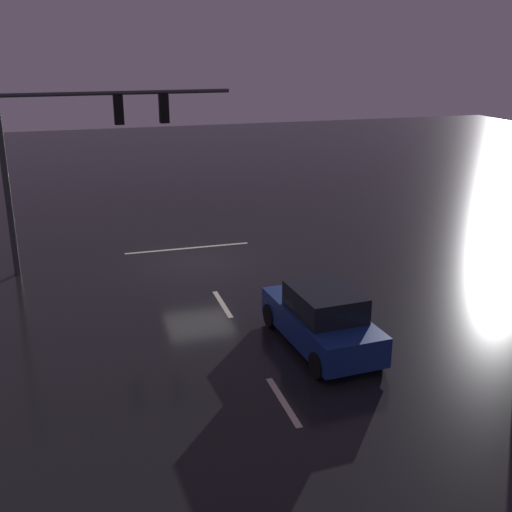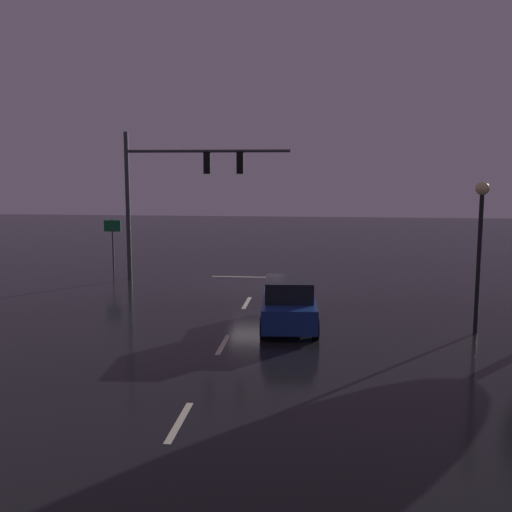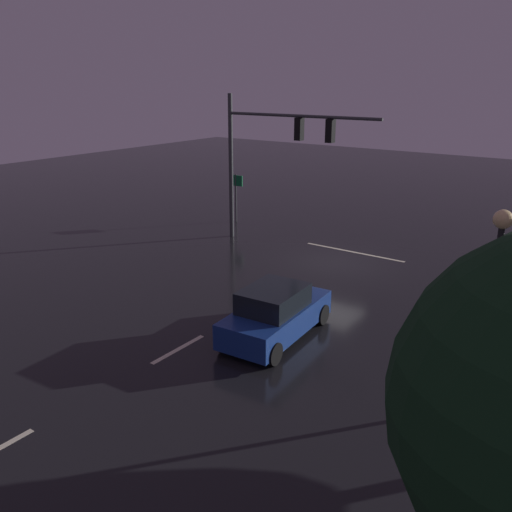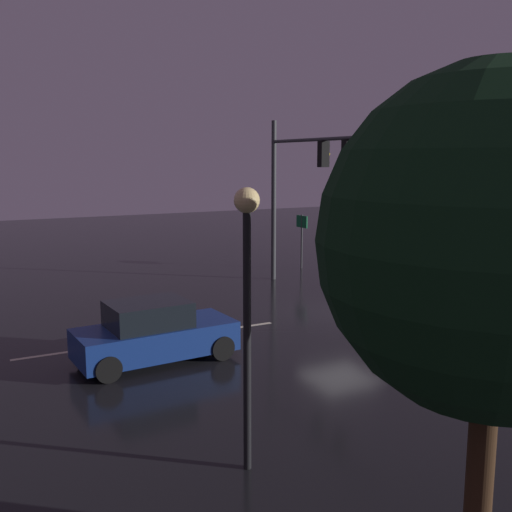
# 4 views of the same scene
# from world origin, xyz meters

# --- Properties ---
(ground_plane) EXTENTS (80.00, 80.00, 0.00)m
(ground_plane) POSITION_xyz_m (0.00, 0.00, 0.00)
(ground_plane) COLOR black
(traffic_signal_assembly) EXTENTS (7.99, 0.47, 7.15)m
(traffic_signal_assembly) POSITION_xyz_m (3.92, -0.77, 4.84)
(traffic_signal_assembly) COLOR #383A3D
(traffic_signal_assembly) RESTS_ON ground_plane
(lane_dash_far) EXTENTS (0.16, 2.20, 0.01)m
(lane_dash_far) POSITION_xyz_m (0.00, 4.00, 0.00)
(lane_dash_far) COLOR beige
(lane_dash_far) RESTS_ON ground_plane
(lane_dash_mid) EXTENTS (0.16, 2.20, 0.01)m
(lane_dash_mid) POSITION_xyz_m (0.00, 10.00, 0.00)
(lane_dash_mid) COLOR beige
(lane_dash_mid) RESTS_ON ground_plane
(stop_bar) EXTENTS (5.00, 0.16, 0.01)m
(stop_bar) POSITION_xyz_m (0.00, -1.95, 0.00)
(stop_bar) COLOR beige
(stop_bar) RESTS_ON ground_plane
(car_approaching) EXTENTS (2.16, 4.46, 1.70)m
(car_approaching) POSITION_xyz_m (-1.91, 7.58, 0.80)
(car_approaching) COLOR navy
(car_approaching) RESTS_ON ground_plane
(street_lamp_left_kerb) EXTENTS (0.44, 0.44, 5.03)m
(street_lamp_left_kerb) POSITION_xyz_m (-8.13, 7.85, 3.52)
(street_lamp_left_kerb) COLOR black
(street_lamp_left_kerb) RESTS_ON ground_plane
(route_sign) EXTENTS (0.90, 0.09, 2.72)m
(route_sign) POSITION_xyz_m (8.10, -3.33, 1.96)
(route_sign) COLOR #383A3D
(route_sign) RESTS_ON ground_plane
(tree_left_far) EXTENTS (4.44, 4.44, 6.71)m
(tree_left_far) POSITION_xyz_m (-11.92, 6.31, 4.48)
(tree_left_far) COLOR #382314
(tree_left_far) RESTS_ON ground_plane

